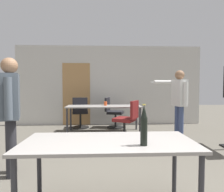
{
  "coord_description": "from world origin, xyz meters",
  "views": [
    {
      "loc": [
        -0.22,
        -1.5,
        1.28
      ],
      "look_at": [
        -0.05,
        2.26,
        1.1
      ],
      "focal_mm": 32.0,
      "sensor_mm": 36.0,
      "label": 1
    }
  ],
  "objects_px": {
    "person_right_polo": "(9,105)",
    "office_chair_near_pushed": "(127,121)",
    "office_chair_far_right": "(80,114)",
    "office_chair_side_rolled": "(113,113)",
    "person_left_plaid": "(179,97)",
    "drink_cup": "(105,103)",
    "beer_bottle": "(144,126)"
  },
  "relations": [
    {
      "from": "office_chair_far_right",
      "to": "person_right_polo",
      "type": "bearing_deg",
      "value": -106.47
    },
    {
      "from": "office_chair_far_right",
      "to": "person_left_plaid",
      "type": "bearing_deg",
      "value": -33.55
    },
    {
      "from": "person_right_polo",
      "to": "office_chair_near_pushed",
      "type": "xyz_separation_m",
      "value": [
        1.92,
        1.85,
        -0.58
      ]
    },
    {
      "from": "person_left_plaid",
      "to": "office_chair_near_pushed",
      "type": "bearing_deg",
      "value": 77.4
    },
    {
      "from": "office_chair_far_right",
      "to": "beer_bottle",
      "type": "height_order",
      "value": "beer_bottle"
    },
    {
      "from": "person_right_polo",
      "to": "office_chair_side_rolled",
      "type": "relative_size",
      "value": 1.81
    },
    {
      "from": "office_chair_side_rolled",
      "to": "person_left_plaid",
      "type": "bearing_deg",
      "value": 62.68
    },
    {
      "from": "beer_bottle",
      "to": "office_chair_far_right",
      "type": "bearing_deg",
      "value": 103.85
    },
    {
      "from": "person_left_plaid",
      "to": "office_chair_side_rolled",
      "type": "bearing_deg",
      "value": 34.6
    },
    {
      "from": "office_chair_near_pushed",
      "to": "person_right_polo",
      "type": "bearing_deg",
      "value": 162.53
    },
    {
      "from": "beer_bottle",
      "to": "drink_cup",
      "type": "xyz_separation_m",
      "value": [
        -0.3,
        3.82,
        -0.12
      ]
    },
    {
      "from": "office_chair_side_rolled",
      "to": "beer_bottle",
      "type": "distance_m",
      "value": 4.41
    },
    {
      "from": "person_right_polo",
      "to": "office_chair_near_pushed",
      "type": "bearing_deg",
      "value": -65.47
    },
    {
      "from": "person_right_polo",
      "to": "office_chair_near_pushed",
      "type": "distance_m",
      "value": 2.73
    },
    {
      "from": "person_left_plaid",
      "to": "drink_cup",
      "type": "xyz_separation_m",
      "value": [
        -1.76,
        0.88,
        -0.22
      ]
    },
    {
      "from": "person_left_plaid",
      "to": "drink_cup",
      "type": "height_order",
      "value": "person_left_plaid"
    },
    {
      "from": "office_chair_side_rolled",
      "to": "person_right_polo",
      "type": "bearing_deg",
      "value": -10.51
    },
    {
      "from": "office_chair_side_rolled",
      "to": "office_chair_far_right",
      "type": "bearing_deg",
      "value": -69.54
    },
    {
      "from": "office_chair_far_right",
      "to": "office_chair_side_rolled",
      "type": "height_order",
      "value": "office_chair_far_right"
    },
    {
      "from": "office_chair_near_pushed",
      "to": "office_chair_side_rolled",
      "type": "distance_m",
      "value": 1.45
    },
    {
      "from": "office_chair_near_pushed",
      "to": "beer_bottle",
      "type": "height_order",
      "value": "beer_bottle"
    },
    {
      "from": "drink_cup",
      "to": "beer_bottle",
      "type": "bearing_deg",
      "value": -85.52
    },
    {
      "from": "person_left_plaid",
      "to": "person_right_polo",
      "type": "bearing_deg",
      "value": 108.26
    },
    {
      "from": "office_chair_near_pushed",
      "to": "office_chair_side_rolled",
      "type": "height_order",
      "value": "office_chair_near_pushed"
    },
    {
      "from": "office_chair_far_right",
      "to": "office_chair_near_pushed",
      "type": "height_order",
      "value": "office_chair_far_right"
    },
    {
      "from": "person_left_plaid",
      "to": "office_chair_side_rolled",
      "type": "xyz_separation_m",
      "value": [
        -1.52,
        1.44,
        -0.58
      ]
    },
    {
      "from": "person_right_polo",
      "to": "office_chair_side_rolled",
      "type": "xyz_separation_m",
      "value": [
        1.65,
        3.28,
        -0.58
      ]
    },
    {
      "from": "office_chair_far_right",
      "to": "office_chair_side_rolled",
      "type": "distance_m",
      "value": 1.01
    },
    {
      "from": "office_chair_side_rolled",
      "to": "beer_bottle",
      "type": "height_order",
      "value": "beer_bottle"
    },
    {
      "from": "person_left_plaid",
      "to": "office_chair_near_pushed",
      "type": "distance_m",
      "value": 1.37
    },
    {
      "from": "person_right_polo",
      "to": "person_left_plaid",
      "type": "relative_size",
      "value": 1.01
    },
    {
      "from": "person_left_plaid",
      "to": "office_chair_near_pushed",
      "type": "relative_size",
      "value": 1.77
    }
  ]
}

